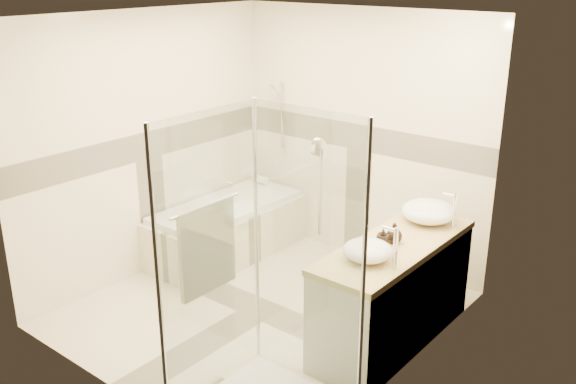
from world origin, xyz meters
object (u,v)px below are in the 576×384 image
Objects in this scene: shower_enclosure at (258,340)px; vessel_sink_near at (428,211)px; amenity_bottle_a at (383,238)px; vessel_sink_far at (367,250)px; bathtub at (228,226)px; amenity_bottle_b at (394,233)px; vanity at (393,292)px.

shower_enclosure is 1.89m from vessel_sink_near.
amenity_bottle_a reaches higher than vessel_sink_near.
amenity_bottle_a is at bearing 90.00° from vessel_sink_far.
shower_enclosure is (1.86, -1.62, 0.20)m from bathtub.
amenity_bottle_b is (2.13, -0.35, 0.62)m from bathtub.
bathtub is at bearing 170.75° from vanity.
bathtub is at bearing 166.33° from amenity_bottle_a.
amenity_bottle_a is 0.17m from amenity_bottle_b.
vanity is 8.76× the size of amenity_bottle_a.
amenity_bottle_a is (0.27, 1.10, 0.44)m from shower_enclosure.
shower_enclosure reaches higher than amenity_bottle_b.
vessel_sink_far reaches higher than bathtub.
amenity_bottle_a reaches higher than vessel_sink_far.
amenity_bottle_a is at bearing -96.78° from vanity.
vessel_sink_far is (0.00, -0.93, -0.02)m from vessel_sink_near.
amenity_bottle_b reaches higher than vanity.
vessel_sink_near is at bearing 90.00° from amenity_bottle_a.
vanity is at bearing 83.22° from amenity_bottle_a.
vessel_sink_near is at bearing 92.08° from vanity.
amenity_bottle_b is at bearing 77.88° from shower_enclosure.
shower_enclosure is 1.37m from amenity_bottle_b.
amenity_bottle_a is 1.16× the size of amenity_bottle_b.
vessel_sink_far is at bearing 72.97° from shower_enclosure.
vessel_sink_far is 0.21m from amenity_bottle_a.
vessel_sink_near is 0.72m from amenity_bottle_a.
bathtub is 10.69× the size of amenity_bottle_b.
vanity is 1.31m from shower_enclosure.
vessel_sink_far is at bearing -93.01° from vanity.
amenity_bottle_a is at bearing -90.00° from vessel_sink_near.
shower_enclosure is at bearing -102.97° from vanity.
vessel_sink_far is 1.97× the size of amenity_bottle_a.
vanity is at bearing -9.25° from bathtub.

